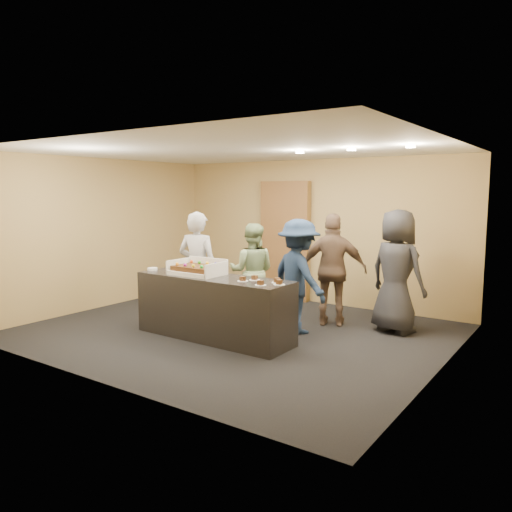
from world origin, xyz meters
name	(u,v)px	position (x,y,z in m)	size (l,w,h in m)	color
room	(235,243)	(0.00, 0.00, 1.35)	(6.04, 6.00, 2.70)	black
serving_counter	(214,307)	(-0.04, -0.46, 0.45)	(2.40, 0.70, 0.90)	black
storage_cabinet	(285,241)	(-0.60, 2.41, 1.15)	(1.05, 0.15, 2.30)	brown
cake_box	(198,271)	(-0.35, -0.43, 0.95)	(0.75, 0.52, 0.22)	white
sheet_cake	(197,268)	(-0.35, -0.46, 1.00)	(0.65, 0.45, 0.12)	#36200C
plate_stack	(152,269)	(-1.19, -0.55, 0.92)	(0.15, 0.15, 0.04)	white
slice_a	(243,280)	(0.53, -0.54, 0.92)	(0.15, 0.15, 0.07)	white
slice_b	(255,279)	(0.61, -0.37, 0.92)	(0.15, 0.15, 0.07)	white
slice_c	(261,284)	(0.89, -0.65, 0.92)	(0.15, 0.15, 0.07)	white
slice_d	(277,281)	(0.97, -0.37, 0.92)	(0.15, 0.15, 0.07)	white
slice_e	(279,283)	(1.07, -0.47, 0.92)	(0.15, 0.15, 0.07)	white
person_server_grey	(198,269)	(-0.73, -0.01, 0.90)	(0.65, 0.43, 1.80)	#A8A7AC
person_sage_man	(252,271)	(-0.24, 0.78, 0.79)	(0.77, 0.60, 1.59)	#92AA77
person_navy_man	(299,276)	(0.80, 0.49, 0.85)	(1.10, 0.63, 1.70)	#172743
person_brown_extra	(333,270)	(1.05, 1.17, 0.89)	(1.04, 0.43, 1.77)	brown
person_dark_suit	(397,271)	(2.00, 1.35, 0.92)	(0.90, 0.59, 1.85)	#25262A
ceiling_spotlights	(351,149)	(1.60, 0.50, 2.67)	(1.72, 0.12, 0.03)	#FFEAC6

